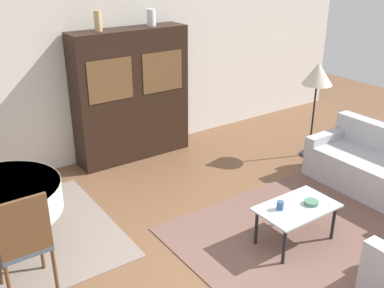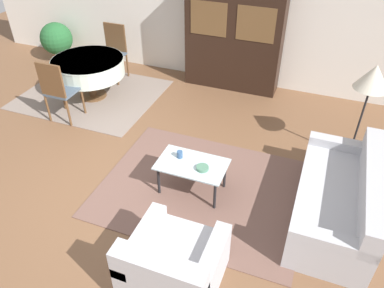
% 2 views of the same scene
% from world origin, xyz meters
% --- Properties ---
extents(ground_plane, '(14.00, 14.00, 0.00)m').
position_xyz_m(ground_plane, '(0.00, 0.00, 0.00)').
color(ground_plane, brown).
extents(wall_back, '(10.00, 0.06, 2.70)m').
position_xyz_m(wall_back, '(0.00, 3.63, 1.35)').
color(wall_back, silver).
rests_on(wall_back, ground_plane).
extents(area_rug, '(2.63, 2.08, 0.01)m').
position_xyz_m(area_rug, '(0.96, 0.43, 0.01)').
color(area_rug, brown).
rests_on(area_rug, ground_plane).
extents(dining_rug, '(2.43, 2.04, 0.01)m').
position_xyz_m(dining_rug, '(-1.83, 2.08, 0.01)').
color(dining_rug, gray).
rests_on(dining_rug, ground_plane).
extents(couch, '(0.84, 1.84, 0.79)m').
position_xyz_m(couch, '(2.59, 0.52, 0.29)').
color(couch, '#B2B2B7').
rests_on(couch, ground_plane).
extents(armchair, '(0.87, 0.88, 0.77)m').
position_xyz_m(armchair, '(1.16, -1.00, 0.29)').
color(armchair, '#B2B2B7').
rests_on(armchair, ground_plane).
extents(coffee_table, '(0.87, 0.53, 0.44)m').
position_xyz_m(coffee_table, '(0.83, 0.36, 0.39)').
color(coffee_table, black).
rests_on(coffee_table, area_rug).
extents(display_cabinet, '(1.73, 0.44, 1.94)m').
position_xyz_m(display_cabinet, '(0.48, 3.36, 0.97)').
color(display_cabinet, black).
rests_on(display_cabinet, ground_plane).
extents(dining_table, '(1.25, 1.25, 0.73)m').
position_xyz_m(dining_table, '(-1.76, 2.02, 0.59)').
color(dining_table, brown).
rests_on(dining_table, dining_rug).
extents(dining_chair_near, '(0.44, 0.44, 1.04)m').
position_xyz_m(dining_chair_near, '(-1.76, 1.17, 0.60)').
color(dining_chair_near, brown).
rests_on(dining_chair_near, dining_rug).
extents(dining_chair_far, '(0.44, 0.44, 1.04)m').
position_xyz_m(dining_chair_far, '(-1.76, 2.88, 0.60)').
color(dining_chair_far, brown).
rests_on(dining_chair_far, dining_rug).
extents(floor_lamp, '(0.44, 0.44, 1.45)m').
position_xyz_m(floor_lamp, '(2.71, 1.82, 1.24)').
color(floor_lamp, black).
rests_on(floor_lamp, ground_plane).
extents(cup, '(0.07, 0.07, 0.09)m').
position_xyz_m(cup, '(0.64, 0.42, 0.49)').
color(cup, '#33517A').
rests_on(cup, coffee_table).
extents(bowl, '(0.15, 0.15, 0.04)m').
position_xyz_m(bowl, '(0.99, 0.31, 0.47)').
color(bowl, '#4C7A60').
rests_on(bowl, coffee_table).
extents(potted_plant, '(0.67, 0.67, 0.81)m').
position_xyz_m(potted_plant, '(-3.34, 3.17, 0.46)').
color(potted_plant, '#93664C').
rests_on(potted_plant, ground_plane).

